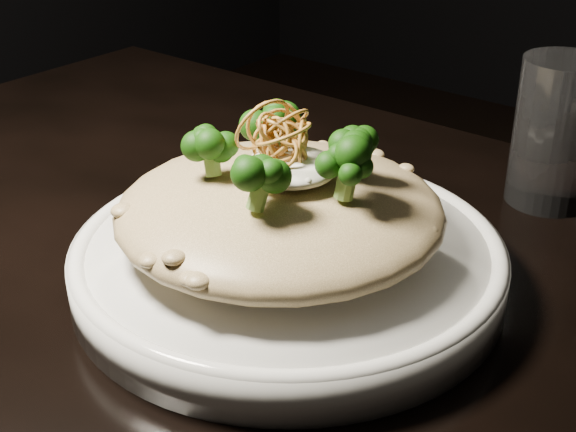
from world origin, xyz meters
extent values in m
cube|color=black|center=(0.00, 0.00, 0.73)|extent=(1.10, 0.80, 0.04)
cylinder|color=black|center=(-0.48, 0.33, 0.35)|extent=(0.05, 0.05, 0.71)
cylinder|color=silver|center=(0.02, 0.05, 0.77)|extent=(0.31, 0.31, 0.03)
ellipsoid|color=brown|center=(0.01, 0.04, 0.81)|extent=(0.24, 0.24, 0.05)
ellipsoid|color=white|center=(0.02, 0.05, 0.84)|extent=(0.07, 0.07, 0.02)
cylinder|color=silver|center=(0.12, 0.30, 0.81)|extent=(0.08, 0.08, 0.13)
camera|label=1|loc=(0.34, -0.35, 1.07)|focal=50.00mm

